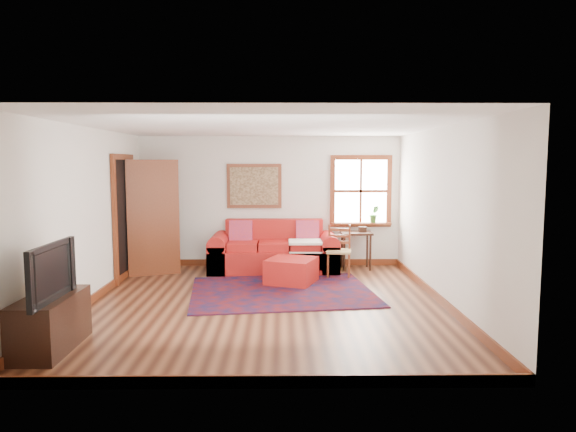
{
  "coord_description": "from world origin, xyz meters",
  "views": [
    {
      "loc": [
        0.24,
        -7.12,
        2.0
      ],
      "look_at": [
        0.33,
        0.6,
        1.19
      ],
      "focal_mm": 32.0,
      "sensor_mm": 36.0,
      "label": 1
    }
  ],
  "objects_px": {
    "red_ottoman": "(291,271)",
    "ladder_back_chair": "(339,249)",
    "red_leather_sofa": "(274,254)",
    "media_cabinet": "(51,323)",
    "side_table": "(356,238)"
  },
  "relations": [
    {
      "from": "red_ottoman",
      "to": "ladder_back_chair",
      "type": "xyz_separation_m",
      "value": [
        0.85,
        0.56,
        0.28
      ]
    },
    {
      "from": "red_leather_sofa",
      "to": "ladder_back_chair",
      "type": "relative_size",
      "value": 2.63
    },
    {
      "from": "red_ottoman",
      "to": "ladder_back_chair",
      "type": "bearing_deg",
      "value": 53.84
    },
    {
      "from": "red_leather_sofa",
      "to": "media_cabinet",
      "type": "xyz_separation_m",
      "value": [
        -2.34,
        -4.05,
        -0.01
      ]
    },
    {
      "from": "ladder_back_chair",
      "to": "red_leather_sofa",
      "type": "bearing_deg",
      "value": 156.22
    },
    {
      "from": "red_leather_sofa",
      "to": "media_cabinet",
      "type": "distance_m",
      "value": 4.67
    },
    {
      "from": "side_table",
      "to": "ladder_back_chair",
      "type": "bearing_deg",
      "value": -122.18
    },
    {
      "from": "red_ottoman",
      "to": "red_leather_sofa",
      "type": "bearing_deg",
      "value": 126.33
    },
    {
      "from": "red_leather_sofa",
      "to": "side_table",
      "type": "relative_size",
      "value": 3.38
    },
    {
      "from": "side_table",
      "to": "media_cabinet",
      "type": "height_order",
      "value": "side_table"
    },
    {
      "from": "ladder_back_chair",
      "to": "side_table",
      "type": "bearing_deg",
      "value": 57.82
    },
    {
      "from": "red_leather_sofa",
      "to": "red_ottoman",
      "type": "height_order",
      "value": "red_leather_sofa"
    },
    {
      "from": "side_table",
      "to": "media_cabinet",
      "type": "xyz_separation_m",
      "value": [
        -3.87,
        -4.16,
        -0.28
      ]
    },
    {
      "from": "red_ottoman",
      "to": "side_table",
      "type": "height_order",
      "value": "side_table"
    },
    {
      "from": "red_leather_sofa",
      "to": "side_table",
      "type": "bearing_deg",
      "value": 4.26
    }
  ]
}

